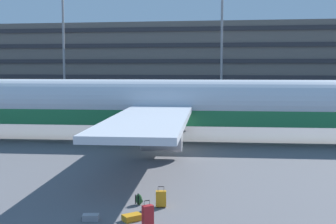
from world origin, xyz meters
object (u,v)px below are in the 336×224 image
object	(u,v)px
suitcase_upright	(148,215)
suitcase_laid_flat	(132,217)
suitcase_scuffed	(161,198)
backpack_silver	(139,200)
suitcase_black	(91,217)
airliner	(172,105)

from	to	relation	value
suitcase_upright	suitcase_laid_flat	xyz separation A→B (m)	(-0.72, 0.51, -0.30)
suitcase_scuffed	backpack_silver	distance (m)	1.01
suitcase_laid_flat	suitcase_black	world-z (taller)	same
suitcase_laid_flat	suitcase_scuffed	distance (m)	1.99
airliner	backpack_silver	size ratio (longest dim) A/B	77.60
airliner	backpack_silver	xyz separation A→B (m)	(1.06, -16.07, -2.62)
airliner	suitcase_laid_flat	bearing A→B (deg)	-86.06
suitcase_laid_flat	suitcase_scuffed	world-z (taller)	suitcase_scuffed
backpack_silver	suitcase_upright	bearing A→B (deg)	-70.22
airliner	suitcase_black	size ratio (longest dim) A/B	58.50
suitcase_laid_flat	backpack_silver	size ratio (longest dim) A/B	1.59
suitcase_black	backpack_silver	distance (m)	2.64
suitcase_upright	suitcase_black	distance (m)	2.32
suitcase_upright	suitcase_scuffed	distance (m)	2.32
suitcase_scuffed	suitcase_upright	bearing A→B (deg)	-92.01
suitcase_black	suitcase_scuffed	bearing A→B (deg)	40.91
airliner	backpack_silver	world-z (taller)	airliner
airliner	suitcase_laid_flat	size ratio (longest dim) A/B	48.69
suitcase_upright	suitcase_laid_flat	world-z (taller)	suitcase_upright
suitcase_upright	suitcase_laid_flat	bearing A→B (deg)	144.32
airliner	suitcase_laid_flat	distance (m)	18.30
suitcase_upright	backpack_silver	distance (m)	2.67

